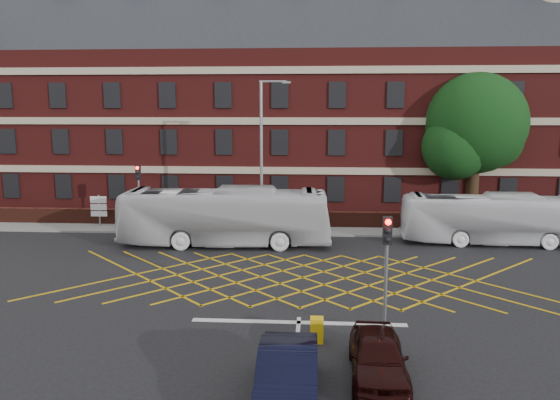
# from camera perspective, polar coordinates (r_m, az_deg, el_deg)

# --- Properties ---
(ground) EXTENTS (120.00, 120.00, 0.00)m
(ground) POSITION_cam_1_polar(r_m,az_deg,el_deg) (24.07, 2.24, -9.54)
(ground) COLOR black
(ground) RESTS_ON ground
(victorian_building) EXTENTS (51.00, 12.17, 20.40)m
(victorian_building) POSITION_cam_1_polar(r_m,az_deg,el_deg) (44.74, 3.42, 9.47)
(victorian_building) COLOR #5D1918
(victorian_building) RESTS_ON ground
(boundary_wall) EXTENTS (56.00, 0.50, 1.10)m
(boundary_wall) POSITION_cam_1_polar(r_m,az_deg,el_deg) (36.49, 2.82, -2.05)
(boundary_wall) COLOR #491D13
(boundary_wall) RESTS_ON ground
(far_pavement) EXTENTS (60.00, 3.00, 0.12)m
(far_pavement) POSITION_cam_1_polar(r_m,az_deg,el_deg) (35.61, 2.78, -3.14)
(far_pavement) COLOR slate
(far_pavement) RESTS_ON ground
(box_junction_hatching) EXTENTS (8.22, 8.22, 0.02)m
(box_junction_hatching) POSITION_cam_1_polar(r_m,az_deg,el_deg) (25.96, 2.36, -8.09)
(box_junction_hatching) COLOR #CC990C
(box_junction_hatching) RESTS_ON ground
(stop_line) EXTENTS (8.00, 0.30, 0.02)m
(stop_line) POSITION_cam_1_polar(r_m,az_deg,el_deg) (20.79, 1.96, -12.67)
(stop_line) COLOR silver
(stop_line) RESTS_ON ground
(bus_left) EXTENTS (12.26, 3.23, 3.39)m
(bus_left) POSITION_cam_1_polar(r_m,az_deg,el_deg) (31.73, -5.75, -1.73)
(bus_left) COLOR silver
(bus_left) RESTS_ON ground
(bus_right) EXTENTS (10.76, 3.01, 2.97)m
(bus_right) POSITION_cam_1_polar(r_m,az_deg,el_deg) (34.32, 21.44, -1.85)
(bus_right) COLOR white
(bus_right) RESTS_ON ground
(car_navy) EXTENTS (1.66, 4.64, 1.53)m
(car_navy) POSITION_cam_1_polar(r_m,az_deg,el_deg) (15.33, 0.78, -18.05)
(car_navy) COLOR black
(car_navy) RESTS_ON ground
(car_maroon) EXTENTS (1.74, 4.10, 1.38)m
(car_maroon) POSITION_cam_1_polar(r_m,az_deg,el_deg) (16.89, 10.19, -15.74)
(car_maroon) COLOR black
(car_maroon) RESTS_ON ground
(deciduous_tree) EXTENTS (7.34, 6.95, 10.35)m
(deciduous_tree) POSITION_cam_1_polar(r_m,az_deg,el_deg) (40.27, 19.66, 6.86)
(deciduous_tree) COLOR black
(deciduous_tree) RESTS_ON ground
(traffic_light_near) EXTENTS (0.70, 0.70, 4.27)m
(traffic_light_near) POSITION_cam_1_polar(r_m,az_deg,el_deg) (19.29, 10.97, -9.07)
(traffic_light_near) COLOR slate
(traffic_light_near) RESTS_ON ground
(traffic_light_far) EXTENTS (0.70, 0.70, 4.27)m
(traffic_light_far) POSITION_cam_1_polar(r_m,az_deg,el_deg) (36.52, -14.48, -0.39)
(traffic_light_far) COLOR slate
(traffic_light_far) RESTS_ON ground
(street_lamp) EXTENTS (2.25, 1.00, 9.49)m
(street_lamp) POSITION_cam_1_polar(r_m,az_deg,el_deg) (33.09, -1.83, 1.62)
(street_lamp) COLOR slate
(street_lamp) RESTS_ON ground
(direction_signs) EXTENTS (1.10, 0.16, 2.20)m
(direction_signs) POSITION_cam_1_polar(r_m,az_deg,el_deg) (38.21, -18.41, -0.73)
(direction_signs) COLOR gray
(direction_signs) RESTS_ON ground
(utility_cabinet) EXTENTS (0.45, 0.43, 0.86)m
(utility_cabinet) POSITION_cam_1_polar(r_m,az_deg,el_deg) (19.10, 3.86, -13.39)
(utility_cabinet) COLOR #E6B60D
(utility_cabinet) RESTS_ON ground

